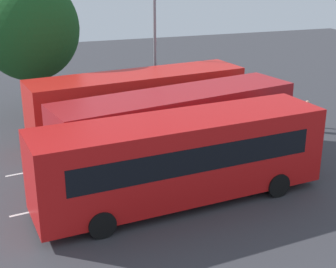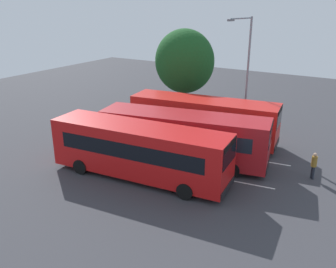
# 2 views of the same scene
# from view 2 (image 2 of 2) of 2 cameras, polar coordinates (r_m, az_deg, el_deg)

# --- Properties ---
(ground_plane) EXTENTS (67.20, 67.20, 0.00)m
(ground_plane) POSITION_cam_2_polar(r_m,az_deg,el_deg) (24.10, 1.69, -3.84)
(ground_plane) COLOR #38383D
(bus_far_left) EXTENTS (10.94, 3.56, 3.18)m
(bus_far_left) POSITION_cam_2_polar(r_m,az_deg,el_deg) (20.98, -4.47, -2.50)
(bus_far_left) COLOR red
(bus_far_left) RESTS_ON ground
(bus_center_left) EXTENTS (11.03, 4.63, 3.18)m
(bus_center_left) POSITION_cam_2_polar(r_m,az_deg,el_deg) (23.06, 2.49, -0.31)
(bus_center_left) COLOR #AD191E
(bus_center_left) RESTS_ON ground
(bus_center_right) EXTENTS (10.99, 3.95, 3.18)m
(bus_center_right) POSITION_cam_2_polar(r_m,az_deg,el_deg) (26.63, 5.63, 2.46)
(bus_center_right) COLOR red
(bus_center_right) RESTS_ON ground
(pedestrian) EXTENTS (0.45, 0.45, 1.64)m
(pedestrian) POSITION_cam_2_polar(r_m,az_deg,el_deg) (22.67, 22.05, -4.37)
(pedestrian) COLOR #232833
(pedestrian) RESTS_ON ground
(street_lamp) EXTENTS (0.87, 2.76, 8.81)m
(street_lamp) POSITION_cam_2_polar(r_m,az_deg,el_deg) (27.95, 12.20, 9.95)
(street_lamp) COLOR gray
(street_lamp) RESTS_ON ground
(depot_tree) EXTENTS (5.35, 4.82, 7.66)m
(depot_tree) POSITION_cam_2_polar(r_m,az_deg,el_deg) (32.50, 2.62, 11.37)
(depot_tree) COLOR #4C3823
(depot_tree) RESTS_ON ground
(lane_stripe_outer_left) EXTENTS (13.39, 1.97, 0.01)m
(lane_stripe_outer_left) POSITION_cam_2_polar(r_m,az_deg,el_deg) (22.72, -0.54, -5.38)
(lane_stripe_outer_left) COLOR silver
(lane_stripe_outer_left) RESTS_ON ground
(lane_stripe_inner_left) EXTENTS (13.39, 1.97, 0.01)m
(lane_stripe_inner_left) POSITION_cam_2_polar(r_m,az_deg,el_deg) (25.52, 3.66, -2.45)
(lane_stripe_inner_left) COLOR silver
(lane_stripe_inner_left) RESTS_ON ground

